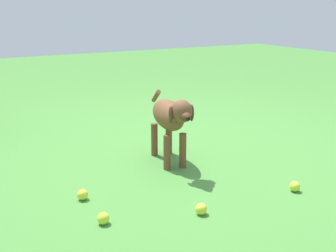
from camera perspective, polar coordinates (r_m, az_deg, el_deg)
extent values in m
plane|color=#478438|center=(3.41, 1.42, -2.92)|extent=(14.00, 14.00, 0.00)
ellipsoid|color=brown|center=(3.01, 0.00, 1.57)|extent=(0.27, 0.50, 0.21)
cylinder|color=brown|center=(2.96, 2.03, -3.37)|extent=(0.05, 0.05, 0.25)
cylinder|color=brown|center=(2.92, -0.13, -3.63)|extent=(0.05, 0.05, 0.25)
cylinder|color=brown|center=(3.23, 0.12, -1.65)|extent=(0.05, 0.05, 0.25)
cylinder|color=brown|center=(3.19, -1.88, -1.86)|extent=(0.05, 0.05, 0.25)
ellipsoid|color=brown|center=(2.73, 1.90, 2.05)|extent=(0.16, 0.18, 0.15)
ellipsoid|color=#472B19|center=(2.67, 2.41, 1.30)|extent=(0.09, 0.12, 0.06)
sphere|color=black|center=(2.63, 2.80, 1.04)|extent=(0.03, 0.03, 0.03)
ellipsoid|color=#472B19|center=(2.77, 3.25, 1.82)|extent=(0.04, 0.06, 0.12)
ellipsoid|color=#472B19|center=(2.72, 0.39, 1.57)|extent=(0.04, 0.06, 0.12)
cylinder|color=brown|center=(3.26, -1.64, 4.12)|extent=(0.06, 0.16, 0.12)
sphere|color=#D3D73C|center=(2.36, 4.57, -11.24)|extent=(0.07, 0.07, 0.07)
sphere|color=#CED738|center=(2.56, -11.62, -9.18)|extent=(0.07, 0.07, 0.07)
sphere|color=#C5E43E|center=(2.73, 16.97, -7.91)|extent=(0.07, 0.07, 0.07)
sphere|color=#C9DD36|center=(2.28, -8.85, -12.38)|extent=(0.07, 0.07, 0.07)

